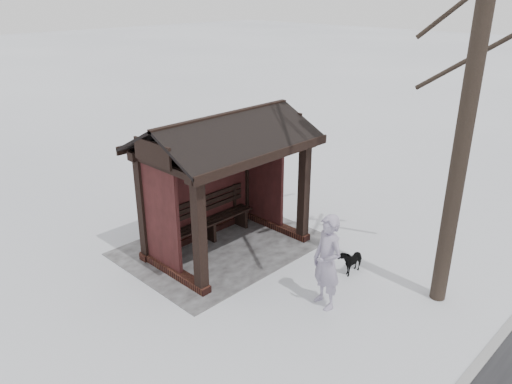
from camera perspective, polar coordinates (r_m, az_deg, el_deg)
ground at (r=11.23m, az=-3.23°, el=-6.53°), size 120.00×120.00×0.00m
kerb at (r=8.71m, az=23.56°, el=-18.29°), size 120.00×0.15×0.06m
trampled_patch at (r=11.36m, az=-3.91°, el=-6.15°), size 4.20×3.20×0.02m
bus_shelter at (r=10.47m, az=-4.07°, el=4.20°), size 3.60×2.40×3.09m
pedestrian at (r=9.03m, az=8.13°, el=-7.93°), size 0.59×0.75×1.80m
dog at (r=10.45m, az=10.78°, el=-7.63°), size 0.65×0.32×0.53m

